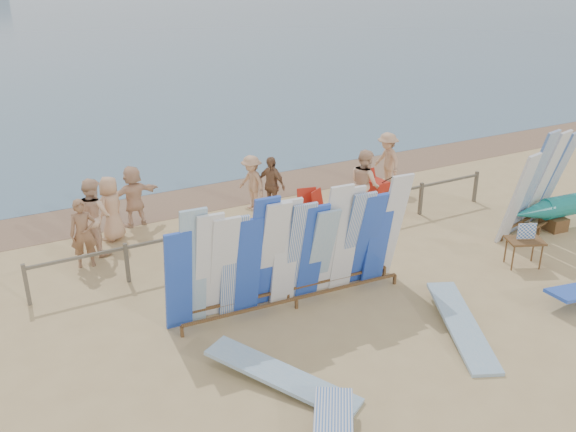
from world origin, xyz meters
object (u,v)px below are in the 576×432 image
beachgoer_0 (111,208)px  beachgoer_11 (133,196)px  vendor_table (523,252)px  flat_board_a (281,384)px  beachgoer_3 (252,183)px  flat_board_b (461,332)px  main_surfboard_rack (292,253)px  beach_chair_left (309,212)px  beachgoer_1 (83,233)px  stroller (375,193)px  beachgoer_2 (94,216)px  beachgoer_4 (271,185)px  side_surfboard_rack (538,186)px  beach_chair_right (323,211)px  beachgoer_8 (365,184)px  beachgoer_9 (387,161)px

beachgoer_0 → beachgoer_11: beachgoer_0 is taller
vendor_table → beachgoer_0: size_ratio=0.64×
flat_board_a → beachgoer_3: size_ratio=1.76×
vendor_table → flat_board_b: vendor_table is taller
flat_board_a → main_surfboard_rack: bearing=26.0°
beach_chair_left → beachgoer_1: beachgoer_1 is taller
flat_board_a → stroller: stroller is taller
beachgoer_2 → beachgoer_4: 4.76m
beachgoer_3 → side_surfboard_rack: bearing=36.4°
flat_board_a → beachgoer_4: size_ratio=1.70×
beach_chair_right → beachgoer_4: 1.59m
beachgoer_8 → beach_chair_right: bearing=79.2°
beachgoer_0 → beach_chair_right: bearing=125.3°
vendor_table → flat_board_b: (-3.12, -1.37, -0.34)m
flat_board_b → main_surfboard_rack: bearing=157.4°
stroller → beach_chair_right: bearing=177.0°
stroller → beachgoer_1: (-7.83, 0.19, 0.37)m
vendor_table → flat_board_a: vendor_table is taller
vendor_table → beach_chair_right: (-2.52, 4.46, -0.11)m
beach_chair_left → beachgoer_1: 5.77m
flat_board_b → beachgoer_4: size_ratio=1.70×
beachgoer_2 → flat_board_a: bearing=164.5°
stroller → beachgoer_1: beachgoer_1 is taller
beachgoer_8 → beachgoer_11: size_ratio=1.16×
main_surfboard_rack → side_surfboard_rack: side_surfboard_rack is taller
vendor_table → beachgoer_8: 4.41m
beachgoer_8 → beachgoer_2: bearing=86.5°
flat_board_b → beach_chair_left: beach_chair_left is taller
beachgoer_3 → beachgoer_9: bearing=72.7°
main_surfboard_rack → side_surfboard_rack: size_ratio=1.83×
beachgoer_11 → vendor_table: bearing=128.7°
beachgoer_3 → beachgoer_1: bearing=-86.4°
side_surfboard_rack → stroller: size_ratio=2.63×
beach_chair_right → flat_board_a: bearing=-158.7°
beachgoer_9 → flat_board_a: bearing=-42.9°
beachgoer_9 → beach_chair_left: bearing=-68.0°
main_surfboard_rack → beachgoer_11: main_surfboard_rack is taller
main_surfboard_rack → beachgoer_11: size_ratio=3.13×
beachgoer_9 → flat_board_b: bearing=-23.2°
flat_board_b → beachgoer_0: bearing=146.6°
beach_chair_right → beachgoer_1: beachgoer_1 is taller
beach_chair_left → beach_chair_right: beach_chair_left is taller
beachgoer_2 → beachgoer_8: size_ratio=0.98×
flat_board_b → beachgoer_2: size_ratio=1.48×
vendor_table → stroller: stroller is taller
beach_chair_left → flat_board_a: bearing=-112.1°
beachgoer_1 → beachgoer_9: beachgoer_9 is taller
beachgoer_9 → beachgoer_0: 8.20m
beachgoer_8 → beachgoer_3: 3.09m
beach_chair_right → beachgoer_4: bearing=99.3°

